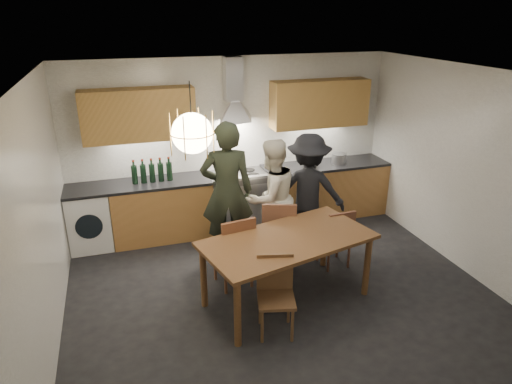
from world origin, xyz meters
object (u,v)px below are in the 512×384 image
object	(u,v)px
chair_back_left	(236,248)
stock_pot	(339,159)
person_left	(227,192)
mixing_bowl	(311,165)
chair_front	(276,289)
dining_table	(288,246)
wine_bottles	(152,170)
person_mid	(271,198)
person_right	(308,190)

from	to	relation	value
chair_back_left	stock_pot	bearing A→B (deg)	-152.04
person_left	chair_back_left	bearing A→B (deg)	94.17
mixing_bowl	person_left	bearing A→B (deg)	-153.16
chair_back_left	chair_front	size ratio (longest dim) A/B	1.12
dining_table	chair_back_left	size ratio (longest dim) A/B	2.22
dining_table	chair_back_left	distance (m)	0.69
chair_back_left	wine_bottles	world-z (taller)	wine_bottles
person_left	wine_bottles	world-z (taller)	person_left
chair_back_left	chair_front	xyz separation A→B (m)	(0.19, -0.89, -0.06)
dining_table	stock_pot	distance (m)	2.64
person_mid	person_right	bearing A→B (deg)	169.64
chair_back_left	person_mid	size ratio (longest dim) A/B	0.58
wine_bottles	chair_back_left	bearing A→B (deg)	-64.30
chair_front	mixing_bowl	size ratio (longest dim) A/B	3.22
person_mid	dining_table	bearing A→B (deg)	60.35
dining_table	mixing_bowl	bearing A→B (deg)	46.18
person_right	wine_bottles	xyz separation A→B (m)	(-2.08, 0.82, 0.25)
chair_front	person_left	xyz separation A→B (m)	(-0.09, 1.69, 0.47)
chair_front	person_mid	bearing A→B (deg)	86.70
mixing_bowl	stock_pot	xyz separation A→B (m)	(0.49, 0.00, 0.05)
mixing_bowl	wine_bottles	distance (m)	2.47
chair_back_left	person_right	bearing A→B (deg)	-155.87
chair_back_left	person_left	world-z (taller)	person_left
person_right	stock_pot	xyz separation A→B (m)	(0.87, 0.77, 0.15)
chair_front	person_left	distance (m)	1.75
person_left	person_mid	world-z (taller)	person_left
dining_table	person_mid	xyz separation A→B (m)	(0.21, 1.17, 0.10)
person_right	mixing_bowl	size ratio (longest dim) A/B	6.25
dining_table	person_left	world-z (taller)	person_left
dining_table	person_right	distance (m)	1.50
chair_back_left	wine_bottles	bearing A→B (deg)	-72.76
dining_table	stock_pot	xyz separation A→B (m)	(1.66, 2.04, 0.26)
chair_back_left	person_right	xyz separation A→B (m)	(1.29, 0.83, 0.28)
person_left	stock_pot	distance (m)	2.21
dining_table	mixing_bowl	distance (m)	2.36
wine_bottles	stock_pot	bearing A→B (deg)	-0.96
person_left	wine_bottles	distance (m)	1.24
person_right	mixing_bowl	bearing A→B (deg)	-92.05
chair_back_left	person_left	size ratio (longest dim) A/B	0.49
person_right	stock_pot	world-z (taller)	person_right
chair_front	person_mid	world-z (taller)	person_mid
person_right	stock_pot	distance (m)	1.17
dining_table	chair_front	size ratio (longest dim) A/B	2.47
person_mid	mixing_bowl	distance (m)	1.30
person_left	mixing_bowl	size ratio (longest dim) A/B	7.27
chair_back_left	stock_pot	world-z (taller)	stock_pot
dining_table	person_left	distance (m)	1.33
chair_back_left	mixing_bowl	xyz separation A→B (m)	(1.67, 1.59, 0.39)
person_right	wine_bottles	size ratio (longest dim) A/B	2.86
dining_table	person_right	size ratio (longest dim) A/B	1.28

